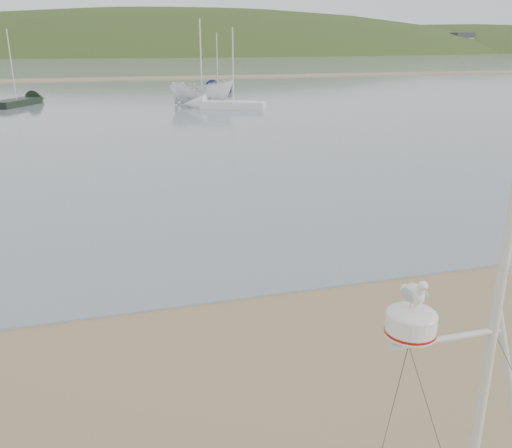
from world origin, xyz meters
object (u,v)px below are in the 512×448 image
object	(u,v)px
mast_rig	(478,424)
sailboat_blue_far	(214,87)
sailboat_dark_mid	(28,100)
sailboat_white_near	(213,104)
boat_white	(201,72)

from	to	relation	value
mast_rig	sailboat_blue_far	world-z (taller)	sailboat_blue_far
sailboat_dark_mid	sailboat_blue_far	bearing A→B (deg)	27.12
sailboat_white_near	mast_rig	bearing A→B (deg)	-97.74
mast_rig	boat_white	world-z (taller)	boat_white
boat_white	sailboat_dark_mid	world-z (taller)	sailboat_dark_mid
sailboat_dark_mid	sailboat_white_near	xyz separation A→B (m)	(13.53, -6.74, -0.00)
mast_rig	sailboat_white_near	size ratio (longest dim) A/B	0.72
mast_rig	sailboat_blue_far	xyz separation A→B (m)	(8.24, 51.85, -0.78)
sailboat_white_near	sailboat_dark_mid	bearing A→B (deg)	153.53
mast_rig	sailboat_white_near	bearing A→B (deg)	82.26
mast_rig	sailboat_white_near	distance (m)	36.85
boat_white	sailboat_blue_far	world-z (taller)	sailboat_blue_far
mast_rig	sailboat_dark_mid	bearing A→B (deg)	101.20
mast_rig	sailboat_dark_mid	distance (m)	44.09
sailboat_dark_mid	sailboat_blue_far	xyz separation A→B (m)	(16.81, 8.61, 0.00)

